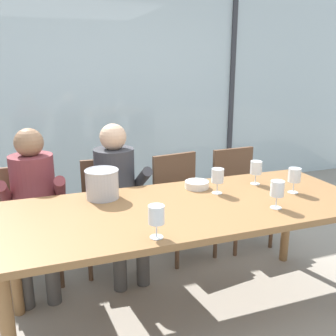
{
  "coord_description": "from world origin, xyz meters",
  "views": [
    {
      "loc": [
        -0.87,
        -2.04,
        1.64
      ],
      "look_at": [
        0.0,
        0.35,
        0.93
      ],
      "focal_mm": 40.34,
      "sensor_mm": 36.0,
      "label": 1
    }
  ],
  "objects_px": {
    "ice_bucket_primary": "(102,183)",
    "person_maroon_top": "(34,199)",
    "dining_table": "(187,216)",
    "chair_left_of_center": "(109,205)",
    "chair_center": "(180,197)",
    "chair_near_curtain": "(30,215)",
    "chair_right_of_center": "(238,189)",
    "person_charcoal_jacket": "(118,189)",
    "wine_glass_near_bucket": "(294,176)",
    "wine_glass_center_pour": "(156,216)",
    "wine_glass_by_left_taster": "(256,169)",
    "wine_glass_by_right_taster": "(277,189)",
    "tasting_bowl": "(197,185)",
    "wine_glass_spare_empty": "(218,177)"
  },
  "relations": [
    {
      "from": "wine_glass_by_left_taster",
      "to": "chair_left_of_center",
      "type": "bearing_deg",
      "value": 145.81
    },
    {
      "from": "tasting_bowl",
      "to": "wine_glass_near_bucket",
      "type": "bearing_deg",
      "value": -28.64
    },
    {
      "from": "wine_glass_by_right_taster",
      "to": "wine_glass_spare_empty",
      "type": "height_order",
      "value": "same"
    },
    {
      "from": "chair_right_of_center",
      "to": "ice_bucket_primary",
      "type": "distance_m",
      "value": 1.52
    },
    {
      "from": "wine_glass_near_bucket",
      "to": "person_maroon_top",
      "type": "bearing_deg",
      "value": 155.37
    },
    {
      "from": "chair_right_of_center",
      "to": "chair_near_curtain",
      "type": "bearing_deg",
      "value": 176.76
    },
    {
      "from": "chair_right_of_center",
      "to": "person_charcoal_jacket",
      "type": "height_order",
      "value": "person_charcoal_jacket"
    },
    {
      "from": "ice_bucket_primary",
      "to": "wine_glass_near_bucket",
      "type": "relative_size",
      "value": 1.28
    },
    {
      "from": "wine_glass_by_right_taster",
      "to": "wine_glass_spare_empty",
      "type": "bearing_deg",
      "value": 120.38
    },
    {
      "from": "chair_left_of_center",
      "to": "wine_glass_center_pour",
      "type": "distance_m",
      "value": 1.31
    },
    {
      "from": "chair_center",
      "to": "wine_glass_near_bucket",
      "type": "bearing_deg",
      "value": -69.9
    },
    {
      "from": "chair_center",
      "to": "person_charcoal_jacket",
      "type": "distance_m",
      "value": 0.61
    },
    {
      "from": "dining_table",
      "to": "wine_glass_spare_empty",
      "type": "height_order",
      "value": "wine_glass_spare_empty"
    },
    {
      "from": "chair_left_of_center",
      "to": "chair_center",
      "type": "bearing_deg",
      "value": 2.6
    },
    {
      "from": "ice_bucket_primary",
      "to": "tasting_bowl",
      "type": "xyz_separation_m",
      "value": [
        0.67,
        -0.02,
        -0.08
      ]
    },
    {
      "from": "chair_left_of_center",
      "to": "person_maroon_top",
      "type": "height_order",
      "value": "person_maroon_top"
    },
    {
      "from": "person_charcoal_jacket",
      "to": "chair_center",
      "type": "bearing_deg",
      "value": 8.1
    },
    {
      "from": "ice_bucket_primary",
      "to": "wine_glass_near_bucket",
      "type": "distance_m",
      "value": 1.3
    },
    {
      "from": "ice_bucket_primary",
      "to": "person_maroon_top",
      "type": "bearing_deg",
      "value": 135.31
    },
    {
      "from": "chair_right_of_center",
      "to": "tasting_bowl",
      "type": "bearing_deg",
      "value": -142.79
    },
    {
      "from": "chair_right_of_center",
      "to": "tasting_bowl",
      "type": "distance_m",
      "value": 0.95
    },
    {
      "from": "person_charcoal_jacket",
      "to": "wine_glass_center_pour",
      "type": "height_order",
      "value": "person_charcoal_jacket"
    },
    {
      "from": "chair_near_curtain",
      "to": "wine_glass_center_pour",
      "type": "height_order",
      "value": "wine_glass_center_pour"
    },
    {
      "from": "wine_glass_near_bucket",
      "to": "chair_left_of_center",
      "type": "bearing_deg",
      "value": 140.57
    },
    {
      "from": "chair_right_of_center",
      "to": "dining_table",
      "type": "bearing_deg",
      "value": -138.54
    },
    {
      "from": "dining_table",
      "to": "wine_glass_center_pour",
      "type": "bearing_deg",
      "value": -131.26
    },
    {
      "from": "tasting_bowl",
      "to": "wine_glass_spare_empty",
      "type": "relative_size",
      "value": 0.98
    },
    {
      "from": "tasting_bowl",
      "to": "wine_glass_spare_empty",
      "type": "bearing_deg",
      "value": -60.56
    },
    {
      "from": "wine_glass_by_left_taster",
      "to": "wine_glass_by_right_taster",
      "type": "height_order",
      "value": "same"
    },
    {
      "from": "chair_right_of_center",
      "to": "wine_glass_by_right_taster",
      "type": "xyz_separation_m",
      "value": [
        -0.39,
        -1.1,
        0.4
      ]
    },
    {
      "from": "ice_bucket_primary",
      "to": "chair_near_curtain",
      "type": "bearing_deg",
      "value": 130.29
    },
    {
      "from": "chair_right_of_center",
      "to": "wine_glass_spare_empty",
      "type": "distance_m",
      "value": 1.03
    },
    {
      "from": "chair_near_curtain",
      "to": "chair_left_of_center",
      "type": "relative_size",
      "value": 1.0
    },
    {
      "from": "chair_near_curtain",
      "to": "chair_center",
      "type": "height_order",
      "value": "same"
    },
    {
      "from": "chair_left_of_center",
      "to": "wine_glass_by_left_taster",
      "type": "xyz_separation_m",
      "value": [
        0.97,
        -0.66,
        0.39
      ]
    },
    {
      "from": "dining_table",
      "to": "chair_right_of_center",
      "type": "bearing_deg",
      "value": 44.58
    },
    {
      "from": "chair_center",
      "to": "wine_glass_center_pour",
      "type": "relative_size",
      "value": 4.99
    },
    {
      "from": "tasting_bowl",
      "to": "wine_glass_center_pour",
      "type": "distance_m",
      "value": 0.84
    },
    {
      "from": "wine_glass_near_bucket",
      "to": "wine_glass_by_right_taster",
      "type": "bearing_deg",
      "value": -144.55
    },
    {
      "from": "wine_glass_spare_empty",
      "to": "chair_right_of_center",
      "type": "bearing_deg",
      "value": 50.54
    },
    {
      "from": "dining_table",
      "to": "person_maroon_top",
      "type": "height_order",
      "value": "person_maroon_top"
    },
    {
      "from": "chair_center",
      "to": "wine_glass_by_right_taster",
      "type": "relative_size",
      "value": 4.99
    },
    {
      "from": "wine_glass_near_bucket",
      "to": "chair_center",
      "type": "bearing_deg",
      "value": 118.45
    },
    {
      "from": "chair_near_curtain",
      "to": "chair_left_of_center",
      "type": "xyz_separation_m",
      "value": [
        0.62,
        0.0,
        0.0
      ]
    },
    {
      "from": "chair_center",
      "to": "chair_right_of_center",
      "type": "xyz_separation_m",
      "value": [
        0.59,
        0.02,
        0.0
      ]
    },
    {
      "from": "dining_table",
      "to": "ice_bucket_primary",
      "type": "relative_size",
      "value": 10.48
    },
    {
      "from": "person_maroon_top",
      "to": "person_charcoal_jacket",
      "type": "height_order",
      "value": "same"
    },
    {
      "from": "chair_near_curtain",
      "to": "tasting_bowl",
      "type": "relative_size",
      "value": 5.1
    },
    {
      "from": "dining_table",
      "to": "chair_left_of_center",
      "type": "xyz_separation_m",
      "value": [
        -0.33,
        0.88,
        -0.2
      ]
    },
    {
      "from": "wine_glass_near_bucket",
      "to": "dining_table",
      "type": "bearing_deg",
      "value": 177.75
    }
  ]
}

